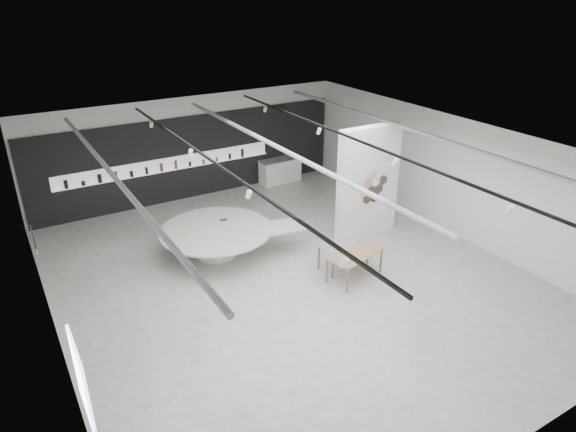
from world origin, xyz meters
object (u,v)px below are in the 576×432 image
sample_table_wood (355,256)px  sample_table_stone (344,246)px  kitchen_counter (280,171)px  partition_column (368,183)px  display_island (219,238)px

sample_table_wood → sample_table_stone: bearing=81.2°
sample_table_stone → kitchen_counter: (1.89, 6.88, -0.17)m
partition_column → sample_table_stone: bearing=-144.4°
partition_column → display_island: partition_column is taller
partition_column → sample_table_stone: (-1.86, -1.33, -1.14)m
display_island → kitchen_counter: kitchen_counter is taller
display_island → sample_table_wood: (2.67, -3.16, 0.14)m
sample_table_stone → partition_column: bearing=35.6°
display_island → kitchen_counter: size_ratio=2.58×
kitchen_counter → display_island: bearing=-138.8°
partition_column → sample_table_wood: (-1.96, -1.97, -1.11)m
sample_table_stone → sample_table_wood: bearing=-98.8°
partition_column → kitchen_counter: (0.03, 5.55, -1.31)m
partition_column → kitchen_counter: bearing=89.7°
display_island → kitchen_counter: (4.66, 4.36, -0.06)m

